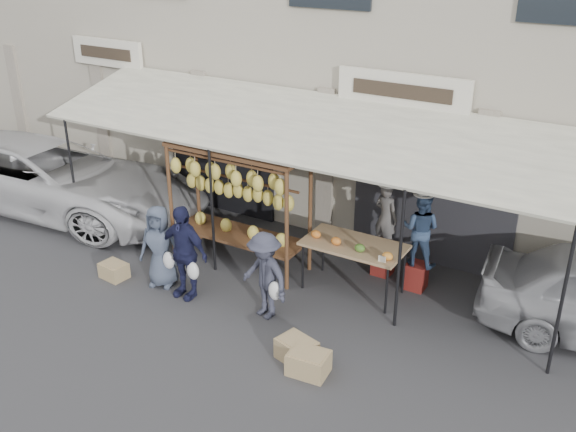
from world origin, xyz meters
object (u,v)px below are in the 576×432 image
vendor_left (386,217)px  customer_left (160,246)px  crate_near_b (308,363)px  produce_table (353,246)px  crate_near_a (297,350)px  banana_rack (236,184)px  crate_far (114,271)px  customer_mid (183,252)px  customer_right (265,276)px  vendor_right (421,229)px  van (42,159)px

vendor_left → customer_left: vendor_left is taller
crate_near_b → produce_table: bearing=100.9°
produce_table → crate_near_a: (0.15, -2.13, -0.70)m
crate_near_b → banana_rack: bearing=141.4°
customer_left → crate_far: size_ratio=3.17×
crate_near_a → crate_far: crate_near_a is taller
crate_near_b → crate_far: 4.31m
customer_mid → crate_near_a: bearing=-11.2°
produce_table → customer_mid: customer_mid is taller
banana_rack → customer_right: size_ratio=1.78×
produce_table → vendor_right: bearing=36.6°
customer_mid → crate_near_b: size_ratio=2.97×
produce_table → customer_mid: size_ratio=1.04×
banana_rack → crate_near_b: (2.69, -2.15, -1.40)m
customer_right → vendor_right: bearing=65.1°
vendor_right → customer_right: 2.74m
customer_left → van: size_ratio=0.28×
vendor_right → customer_left: vendor_right is taller
vendor_right → crate_near_b: bearing=79.0°
banana_rack → crate_near_b: size_ratio=4.71×
vendor_left → crate_far: size_ratio=2.75×
customer_mid → customer_right: customer_mid is taller
produce_table → van: 7.43m
produce_table → crate_near_a: 2.25m
customer_right → van: van is taller
vendor_left → crate_near_b: vendor_left is taller
produce_table → crate_near_b: bearing=-79.1°
vendor_left → customer_right: 2.51m
customer_left → crate_near_a: bearing=-27.4°
vendor_left → customer_right: size_ratio=0.87×
banana_rack → crate_far: size_ratio=5.60×
produce_table → vendor_left: (0.21, 0.85, 0.25)m
customer_left → crate_near_a: customer_left is taller
customer_mid → customer_right: (1.49, 0.16, -0.09)m
crate_near_b → van: van is taller
vendor_left → produce_table: bearing=92.8°
crate_far → customer_left: bearing=17.2°
customer_left → crate_near_a: (3.09, -0.66, -0.58)m
banana_rack → customer_right: banana_rack is taller
customer_left → customer_right: 2.08m
banana_rack → crate_near_a: 3.41m
vendor_left → van: size_ratio=0.24×
customer_mid → van: van is taller
produce_table → customer_left: size_ratio=1.15×
produce_table → crate_near_a: produce_table is taller
banana_rack → vendor_right: (3.15, 0.83, -0.44)m
produce_table → customer_mid: (-2.36, -1.55, -0.04)m
vendor_left → vendor_right: size_ratio=0.98×
produce_table → vendor_right: (0.90, 0.67, 0.27)m
vendor_left → van: van is taller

